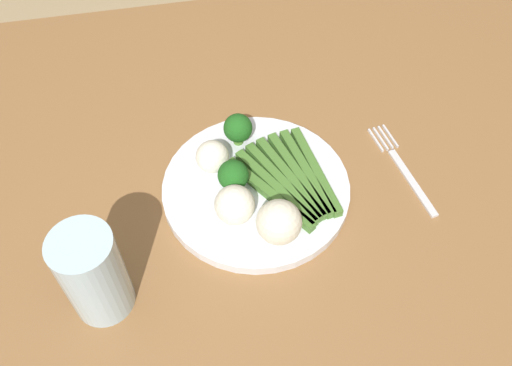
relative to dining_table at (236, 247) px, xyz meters
name	(u,v)px	position (x,y,z in m)	size (l,w,h in m)	color
dining_table	(236,247)	(0.00, 0.00, 0.00)	(1.49, 0.95, 0.73)	olive
plate	(256,189)	(0.04, 0.03, 0.10)	(0.25, 0.25, 0.01)	white
asparagus_bundle	(291,180)	(0.08, 0.02, 0.11)	(0.13, 0.17, 0.01)	#47752D
broccoli_left	(238,128)	(0.03, 0.11, 0.13)	(0.04, 0.04, 0.05)	#4C7F2B
broccoli_right	(233,176)	(0.01, 0.03, 0.13)	(0.04, 0.04, 0.05)	#4C7F2B
cauliflower_near_fork	(231,205)	(0.00, -0.02, 0.13)	(0.05, 0.05, 0.05)	white
cauliflower_back	(212,157)	(-0.02, 0.07, 0.13)	(0.04, 0.04, 0.04)	white
cauliflower_near_center	(279,222)	(0.05, -0.05, 0.13)	(0.06, 0.06, 0.06)	silver
fork	(402,167)	(0.25, 0.03, 0.09)	(0.04, 0.17, 0.00)	silver
water_glass	(93,274)	(-0.17, -0.09, 0.16)	(0.07, 0.07, 0.13)	silver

